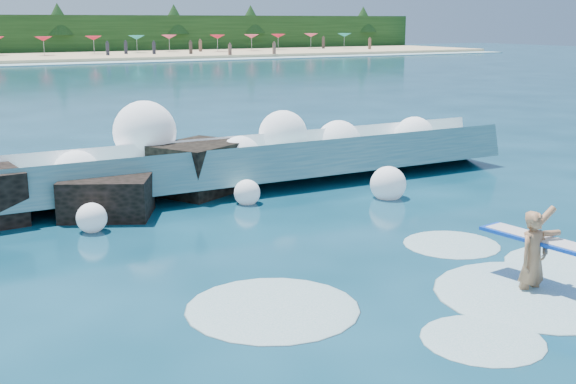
# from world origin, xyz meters

# --- Properties ---
(ground) EXTENTS (200.00, 200.00, 0.00)m
(ground) POSITION_xyz_m (0.00, 0.00, 0.00)
(ground) COLOR #083040
(ground) RESTS_ON ground
(breaking_wave) EXTENTS (18.81, 2.89, 1.62)m
(breaking_wave) POSITION_xyz_m (1.68, 7.83, 0.57)
(breaking_wave) COLOR teal
(breaking_wave) RESTS_ON ground
(rock_cluster) EXTENTS (8.38, 3.53, 1.48)m
(rock_cluster) POSITION_xyz_m (-1.09, 7.12, 0.47)
(rock_cluster) COLOR black
(rock_cluster) RESTS_ON ground
(surfer_with_board) EXTENTS (0.99, 2.84, 1.62)m
(surfer_with_board) POSITION_xyz_m (4.04, -1.60, 0.60)
(surfer_with_board) COLOR #A9754F
(surfer_with_board) RESTS_ON ground
(wave_spray) EXTENTS (15.06, 5.08, 2.40)m
(wave_spray) POSITION_xyz_m (1.48, 7.72, 1.12)
(wave_spray) COLOR white
(wave_spray) RESTS_ON ground
(surf_foam) EXTENTS (9.01, 5.34, 0.16)m
(surf_foam) POSITION_xyz_m (3.41, -1.11, 0.00)
(surf_foam) COLOR silver
(surf_foam) RESTS_ON ground
(beachgoers) EXTENTS (95.00, 12.25, 1.93)m
(beachgoers) POSITION_xyz_m (9.08, 74.40, 1.09)
(beachgoers) COLOR #3F332D
(beachgoers) RESTS_ON ground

